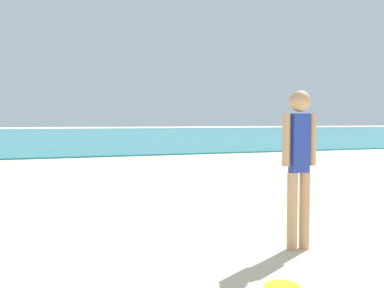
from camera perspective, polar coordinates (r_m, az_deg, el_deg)
The scene contains 3 objects.
water at distance 45.82m, azimuth -16.91°, elevation 1.36°, with size 160.00×60.00×0.06m, color teal.
person_standing at distance 4.48m, azimuth 14.44°, elevation -2.10°, with size 0.38×0.22×1.67m.
frisbee at distance 3.61m, azimuth 12.28°, elevation -18.69°, with size 0.29×0.29×0.03m, color yellow.
Camera 1 is at (-2.55, -0.26, 1.35)m, focal length 38.96 mm.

